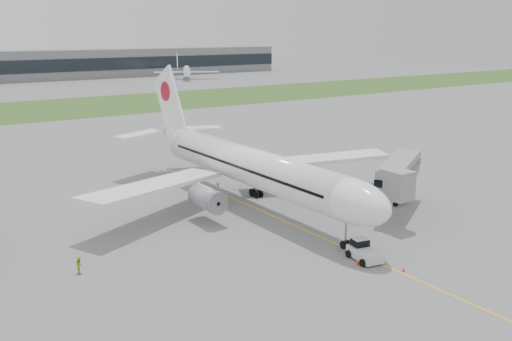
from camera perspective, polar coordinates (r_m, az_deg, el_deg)
ground at (r=74.98m, az=1.03°, el=-4.29°), size 600.00×600.00×0.00m
apron_markings at (r=71.19m, az=3.37°, el=-5.31°), size 70.00×70.00×0.04m
grass_strip at (r=184.20m, az=-21.31°, el=5.65°), size 600.00×50.00×0.02m
airliner at (r=77.32m, az=-1.05°, el=0.63°), size 48.13×53.95×17.88m
pushback_tug at (r=61.20m, az=10.71°, el=-7.89°), size 3.24×4.26×2.01m
jet_bridge at (r=75.99m, az=14.09°, el=-0.32°), size 14.26×11.23×7.14m
safety_cone_left at (r=59.87m, az=10.11°, el=-9.01°), size 0.45×0.45×0.61m
safety_cone_right at (r=59.36m, az=14.55°, el=-9.52°), size 0.36×0.36×0.49m
ground_crew_near at (r=61.74m, az=10.63°, el=-7.82°), size 0.59×0.39×1.59m
ground_crew_far at (r=59.54m, az=-17.24°, el=-9.03°), size 0.70×0.86×1.65m
distant_aircraft_right at (r=284.18m, az=-6.91°, el=9.06°), size 40.53×38.93×11.99m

